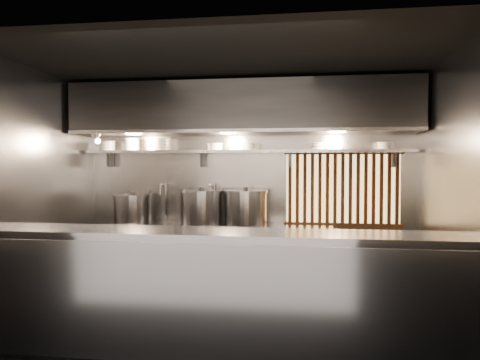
% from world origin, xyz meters
% --- Properties ---
extents(floor, '(4.50, 4.50, 0.00)m').
position_xyz_m(floor, '(0.00, 0.00, 0.00)').
color(floor, black).
rests_on(floor, ground).
extents(ceiling, '(4.50, 4.50, 0.00)m').
position_xyz_m(ceiling, '(0.00, 0.00, 2.80)').
color(ceiling, black).
rests_on(ceiling, wall_back).
extents(wall_back, '(4.50, 0.00, 4.50)m').
position_xyz_m(wall_back, '(0.00, 1.50, 1.40)').
color(wall_back, gray).
rests_on(wall_back, floor).
extents(wall_left, '(0.00, 3.00, 3.00)m').
position_xyz_m(wall_left, '(-2.25, 0.00, 1.40)').
color(wall_left, gray).
rests_on(wall_left, floor).
extents(wall_right, '(0.00, 3.00, 3.00)m').
position_xyz_m(wall_right, '(2.25, 0.00, 1.40)').
color(wall_right, gray).
rests_on(wall_right, floor).
extents(serving_counter, '(4.50, 0.56, 1.13)m').
position_xyz_m(serving_counter, '(0.00, -0.96, 0.57)').
color(serving_counter, '#97979C').
rests_on(serving_counter, floor).
extents(cooking_bench, '(3.00, 0.70, 0.90)m').
position_xyz_m(cooking_bench, '(-0.30, 1.13, 0.45)').
color(cooking_bench, '#97979C').
rests_on(cooking_bench, floor).
extents(bowl_shelf, '(4.40, 0.34, 0.04)m').
position_xyz_m(bowl_shelf, '(0.00, 1.32, 1.88)').
color(bowl_shelf, '#97979C').
rests_on(bowl_shelf, wall_back).
extents(exhaust_hood, '(4.40, 0.81, 0.65)m').
position_xyz_m(exhaust_hood, '(0.00, 1.10, 2.42)').
color(exhaust_hood, '#2D2D30').
rests_on(exhaust_hood, ceiling).
extents(wood_screen, '(1.56, 0.09, 1.04)m').
position_xyz_m(wood_screen, '(1.30, 1.45, 1.38)').
color(wood_screen, '#EDBC6A').
rests_on(wood_screen, wall_back).
extents(faucet_left, '(0.04, 0.30, 0.50)m').
position_xyz_m(faucet_left, '(-1.15, 1.37, 1.31)').
color(faucet_left, silver).
rests_on(faucet_left, wall_back).
extents(faucet_right, '(0.04, 0.30, 0.50)m').
position_xyz_m(faucet_right, '(-0.45, 1.37, 1.31)').
color(faucet_right, silver).
rests_on(faucet_right, wall_back).
extents(heat_lamp, '(0.25, 0.35, 0.20)m').
position_xyz_m(heat_lamp, '(-1.90, 0.85, 2.07)').
color(heat_lamp, '#97979C').
rests_on(heat_lamp, exhaust_hood).
extents(pendant_bulb, '(0.09, 0.09, 0.19)m').
position_xyz_m(pendant_bulb, '(-0.10, 1.20, 1.96)').
color(pendant_bulb, '#2D2D30').
rests_on(pendant_bulb, exhaust_hood).
extents(stock_pot_left, '(0.62, 0.62, 0.43)m').
position_xyz_m(stock_pot_left, '(-1.54, 1.17, 1.10)').
color(stock_pot_left, '#97979C').
rests_on(stock_pot_left, cooking_bench).
extents(stock_pot_mid, '(0.60, 0.60, 0.50)m').
position_xyz_m(stock_pot_mid, '(-0.56, 1.13, 1.13)').
color(stock_pot_mid, '#97979C').
rests_on(stock_pot_mid, cooking_bench).
extents(stock_pot_right, '(0.62, 0.62, 0.51)m').
position_xyz_m(stock_pot_right, '(0.03, 1.14, 1.14)').
color(stock_pot_right, '#97979C').
rests_on(stock_pot_right, cooking_bench).
extents(bowl_stack_0, '(0.23, 0.23, 0.13)m').
position_xyz_m(bowl_stack_0, '(-1.96, 1.32, 1.97)').
color(bowl_stack_0, white).
rests_on(bowl_stack_0, bowl_shelf).
extents(bowl_stack_1, '(0.21, 0.21, 0.17)m').
position_xyz_m(bowl_stack_1, '(-1.59, 1.32, 1.98)').
color(bowl_stack_1, white).
rests_on(bowl_stack_1, bowl_shelf).
extents(bowl_stack_2, '(0.23, 0.23, 0.17)m').
position_xyz_m(bowl_stack_2, '(-1.15, 1.32, 1.98)').
color(bowl_stack_2, white).
rests_on(bowl_stack_2, bowl_shelf).
extents(bowl_stack_3, '(0.23, 0.23, 0.09)m').
position_xyz_m(bowl_stack_3, '(-0.41, 1.32, 1.95)').
color(bowl_stack_3, white).
rests_on(bowl_stack_3, bowl_shelf).
extents(bowl_stack_4, '(0.24, 0.24, 0.09)m').
position_xyz_m(bowl_stack_4, '(0.08, 1.32, 1.95)').
color(bowl_stack_4, white).
rests_on(bowl_stack_4, bowl_shelf).
extents(bowl_stack_5, '(0.23, 0.23, 0.09)m').
position_xyz_m(bowl_stack_5, '(0.95, 1.32, 1.95)').
color(bowl_stack_5, white).
rests_on(bowl_stack_5, bowl_shelf).
extents(bowl_stack_6, '(0.22, 0.22, 0.09)m').
position_xyz_m(bowl_stack_6, '(1.83, 1.32, 1.95)').
color(bowl_stack_6, white).
rests_on(bowl_stack_6, bowl_shelf).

